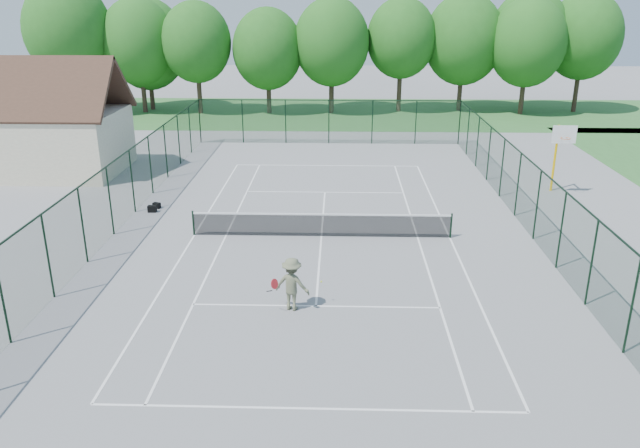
{
  "coord_description": "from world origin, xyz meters",
  "views": [
    {
      "loc": [
        0.7,
        -24.91,
        9.71
      ],
      "look_at": [
        0.0,
        -2.0,
        1.3
      ],
      "focal_mm": 35.0,
      "sensor_mm": 36.0,
      "label": 1
    }
  ],
  "objects_px": {
    "basketball_goal": "(560,145)",
    "tennis_player": "(292,284)",
    "tennis_net": "(321,224)",
    "sports_bag_a": "(152,209)"
  },
  "relations": [
    {
      "from": "basketball_goal",
      "to": "sports_bag_a",
      "type": "bearing_deg",
      "value": -169.82
    },
    {
      "from": "sports_bag_a",
      "to": "basketball_goal",
      "type": "bearing_deg",
      "value": 8.77
    },
    {
      "from": "basketball_goal",
      "to": "tennis_player",
      "type": "bearing_deg",
      "value": -133.99
    },
    {
      "from": "basketball_goal",
      "to": "tennis_player",
      "type": "relative_size",
      "value": 1.99
    },
    {
      "from": "tennis_net",
      "to": "sports_bag_a",
      "type": "xyz_separation_m",
      "value": [
        -8.17,
        2.96,
        -0.42
      ]
    },
    {
      "from": "tennis_net",
      "to": "tennis_player",
      "type": "xyz_separation_m",
      "value": [
        -0.77,
        -6.61,
        0.33
      ]
    },
    {
      "from": "tennis_net",
      "to": "basketball_goal",
      "type": "xyz_separation_m",
      "value": [
        11.96,
        6.58,
        1.99
      ]
    },
    {
      "from": "basketball_goal",
      "to": "tennis_player",
      "type": "height_order",
      "value": "basketball_goal"
    },
    {
      "from": "tennis_net",
      "to": "basketball_goal",
      "type": "distance_m",
      "value": 13.8
    },
    {
      "from": "tennis_net",
      "to": "tennis_player",
      "type": "bearing_deg",
      "value": -96.65
    }
  ]
}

